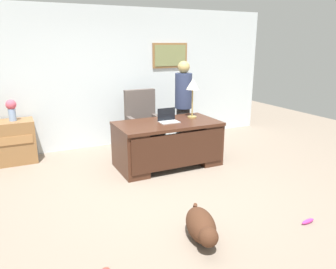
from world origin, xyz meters
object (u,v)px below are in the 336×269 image
(armchair, at_px, (143,125))
(desk_lamp, at_px, (193,87))
(dog_lying, at_px, (202,226))
(laptop, at_px, (168,119))
(desk, at_px, (168,143))
(vase_with_flowers, at_px, (11,109))
(dog_toy_bone, at_px, (308,221))
(person_standing, at_px, (183,105))

(armchair, distance_m, desk_lamp, 1.28)
(dog_lying, relative_size, laptop, 2.32)
(desk, relative_size, vase_with_flowers, 4.70)
(desk_lamp, distance_m, vase_with_flowers, 3.10)
(dog_toy_bone, bearing_deg, desk, 105.16)
(armchair, bearing_deg, laptop, -84.71)
(person_standing, height_order, desk_lamp, person_standing)
(armchair, distance_m, person_standing, 0.86)
(laptop, relative_size, vase_with_flowers, 0.88)
(armchair, distance_m, laptop, 0.97)
(armchair, bearing_deg, dog_toy_bone, -77.95)
(laptop, bearing_deg, dog_toy_bone, -75.49)
(laptop, bearing_deg, desk_lamp, 11.78)
(desk, height_order, dog_lying, desk)
(armchair, height_order, dog_lying, armchair)
(armchair, height_order, desk_lamp, desk_lamp)
(laptop, distance_m, vase_with_flowers, 2.65)
(laptop, distance_m, desk_lamp, 0.72)
(dog_lying, height_order, vase_with_flowers, vase_with_flowers)
(desk, height_order, vase_with_flowers, vase_with_flowers)
(laptop, bearing_deg, dog_lying, -106.76)
(dog_toy_bone, bearing_deg, desk_lamp, 92.34)
(armchair, bearing_deg, desk_lamp, -52.77)
(desk_lamp, distance_m, dog_toy_bone, 2.85)
(desk_lamp, bearing_deg, dog_lying, -117.36)
(armchair, height_order, dog_toy_bone, armchair)
(desk, xyz_separation_m, desk_lamp, (0.54, 0.15, 0.89))
(armchair, relative_size, vase_with_flowers, 3.21)
(armchair, xyz_separation_m, vase_with_flowers, (-2.24, 0.35, 0.45))
(person_standing, height_order, laptop, person_standing)
(dog_lying, xyz_separation_m, desk_lamp, (1.18, 2.28, 1.14))
(vase_with_flowers, bearing_deg, desk_lamp, -21.97)
(person_standing, xyz_separation_m, desk_lamp, (-0.12, -0.56, 0.41))
(person_standing, height_order, vase_with_flowers, person_standing)
(armchair, bearing_deg, person_standing, -18.58)
(desk, height_order, armchair, armchair)
(vase_with_flowers, xyz_separation_m, dog_toy_bone, (2.96, -3.70, -0.93))
(desk_lamp, relative_size, dog_toy_bone, 3.47)
(dog_lying, xyz_separation_m, dog_toy_bone, (1.28, -0.27, -0.13))
(desk, relative_size, dog_lying, 2.30)
(armchair, distance_m, dog_toy_bone, 3.46)
(person_standing, bearing_deg, vase_with_flowers, 168.74)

